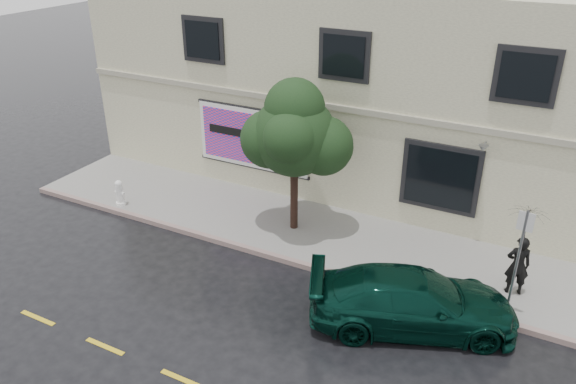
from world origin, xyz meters
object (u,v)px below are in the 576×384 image
at_px(pedestrian, 518,265).
at_px(street_tree, 294,136).
at_px(fire_hydrant, 120,193).
at_px(car, 413,301).

relative_size(pedestrian, street_tree, 0.39).
xyz_separation_m(street_tree, fire_hydrant, (-5.85, -1.32, -2.60)).
xyz_separation_m(car, fire_hydrant, (-10.37, 1.36, -0.13)).
relative_size(car, street_tree, 1.14).
bearing_deg(car, fire_hydrant, 60.12).
distance_m(car, street_tree, 5.81).
height_order(street_tree, fire_hydrant, street_tree).
relative_size(car, pedestrian, 2.95).
distance_m(car, pedestrian, 3.06).
xyz_separation_m(car, pedestrian, (2.01, 2.29, 0.27)).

